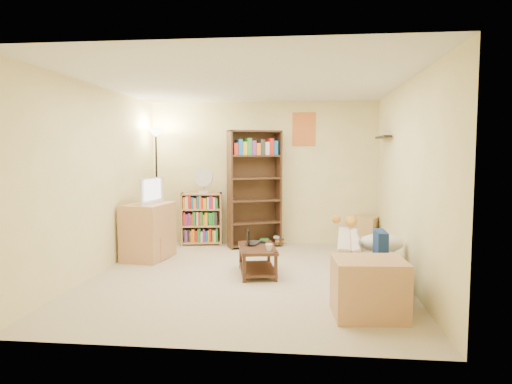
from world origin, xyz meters
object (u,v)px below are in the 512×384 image
tabby_cat (349,221)px  short_bookshelf (202,219)px  side_table (362,232)px  end_cabinet (369,288)px  television (147,191)px  tall_bookshelf (255,186)px  floor_lamp (156,152)px  laptop (257,244)px  mug (269,247)px  tv_stand (148,231)px  sofa (369,260)px  coffee_table (257,257)px  desk_fan (204,180)px

tabby_cat → short_bookshelf: 2.77m
side_table → end_cabinet: bearing=-95.9°
tabby_cat → television: size_ratio=0.67×
television → tall_bookshelf: tall_bookshelf is taller
tall_bookshelf → floor_lamp: floor_lamp is taller
laptop → mug: (0.19, -0.37, 0.03)m
tabby_cat → laptop: size_ratio=1.22×
tv_stand → floor_lamp: floor_lamp is taller
tall_bookshelf → floor_lamp: 1.79m
tv_stand → end_cabinet: 3.69m
sofa → mug: sofa is taller
coffee_table → television: (-1.74, 0.71, 0.81)m
tabby_cat → desk_fan: size_ratio=1.04×
television → short_bookshelf: 1.42m
television → side_table: television is taller
coffee_table → tv_stand: (-1.74, 0.71, 0.19)m
tabby_cat → floor_lamp: (-3.16, 1.17, 0.96)m
tabby_cat → mug: (-1.06, -0.78, -0.24)m
coffee_table → desk_fan: size_ratio=2.07×
coffee_table → tv_stand: tv_stand is taller
tabby_cat → television: (-2.98, 0.17, 0.38)m
coffee_table → mug: size_ratio=8.81×
side_table → end_cabinet: 3.31m
tv_stand → end_cabinet: bearing=-27.1°
floor_lamp → end_cabinet: size_ratio=2.95×
tabby_cat → end_cabinet: tabby_cat is taller
sofa → tv_stand: (-3.17, 0.95, 0.13)m
laptop → television: (-1.72, 0.57, 0.65)m
laptop → television: size_ratio=0.55×
sofa → coffee_table: (-1.43, 0.24, -0.06)m
floor_lamp → coffee_table: bearing=-41.7°
television → short_bookshelf: (0.56, 1.17, -0.59)m
laptop → tv_stand: bearing=85.0°
sofa → side_table: (0.17, 2.10, -0.02)m
tall_bookshelf → television: bearing=-169.1°
desk_fan → floor_lamp: bearing=-171.3°
tabby_cat → side_table: bearing=74.8°
short_bookshelf → coffee_table: bearing=-66.8°
tabby_cat → tall_bookshelf: 1.94m
mug → short_bookshelf: short_bookshelf is taller
sofa → tall_bookshelf: 2.70m
coffee_table → television: 2.05m
laptop → coffee_table: bearing=-159.0°
laptop → floor_lamp: (-1.90, 1.57, 1.23)m
mug → short_bookshelf: (-1.35, 2.11, 0.04)m
tabby_cat → floor_lamp: bearing=159.8°
sofa → tabby_cat: tabby_cat is taller
mug → end_cabinet: 1.62m
short_bookshelf → tall_bookshelf: bearing=-16.3°
tall_bookshelf → short_bookshelf: tall_bookshelf is taller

